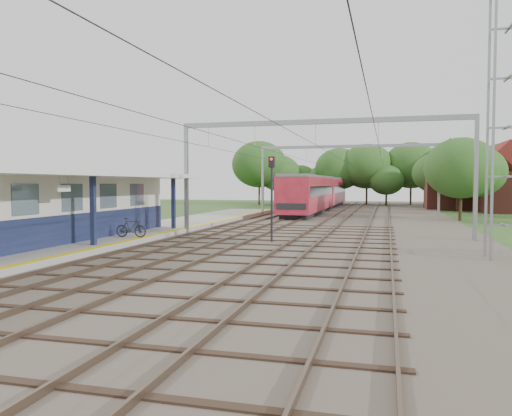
# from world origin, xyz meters

# --- Properties ---
(ground) EXTENTS (160.00, 160.00, 0.00)m
(ground) POSITION_xyz_m (0.00, 0.00, 0.00)
(ground) COLOR #2D4C1E
(ground) RESTS_ON ground
(ballast_bed) EXTENTS (18.00, 90.00, 0.10)m
(ballast_bed) POSITION_xyz_m (4.00, 30.00, 0.05)
(ballast_bed) COLOR #473D33
(ballast_bed) RESTS_ON ground
(platform) EXTENTS (5.00, 52.00, 0.35)m
(platform) POSITION_xyz_m (-7.50, 14.00, 0.17)
(platform) COLOR gray
(platform) RESTS_ON ground
(yellow_stripe) EXTENTS (0.45, 52.00, 0.01)m
(yellow_stripe) POSITION_xyz_m (-5.25, 14.00, 0.35)
(yellow_stripe) COLOR yellow
(yellow_stripe) RESTS_ON platform
(station_building) EXTENTS (3.41, 18.00, 3.40)m
(station_building) POSITION_xyz_m (-8.88, 7.00, 2.04)
(station_building) COLOR beige
(station_building) RESTS_ON platform
(canopy) EXTENTS (6.40, 20.00, 3.44)m
(canopy) POSITION_xyz_m (-7.77, 6.00, 3.64)
(canopy) COLOR #131B3D
(canopy) RESTS_ON platform
(rail_tracks) EXTENTS (11.80, 88.00, 0.15)m
(rail_tracks) POSITION_xyz_m (1.50, 30.00, 0.18)
(rail_tracks) COLOR brown
(rail_tracks) RESTS_ON ballast_bed
(catenary_system) EXTENTS (17.22, 88.00, 7.00)m
(catenary_system) POSITION_xyz_m (3.39, 25.28, 5.51)
(catenary_system) COLOR gray
(catenary_system) RESTS_ON ground
(lattice_pylon) EXTENTS (1.30, 1.30, 12.00)m
(lattice_pylon) POSITION_xyz_m (12.00, 8.00, 6.00)
(lattice_pylon) COLOR gray
(lattice_pylon) RESTS_ON ground
(tree_band) EXTENTS (31.72, 30.88, 8.82)m
(tree_band) POSITION_xyz_m (3.84, 57.12, 4.92)
(tree_band) COLOR #382619
(tree_band) RESTS_ON ground
(house_far) EXTENTS (8.00, 6.12, 8.66)m
(house_far) POSITION_xyz_m (16.00, 52.00, 3.23)
(house_far) COLOR brown
(house_far) RESTS_ON ground
(bicycle) EXTENTS (1.74, 0.54, 1.04)m
(bicycle) POSITION_xyz_m (-5.84, 9.41, 0.87)
(bicycle) COLOR black
(bicycle) RESTS_ON platform
(train) EXTENTS (3.03, 37.69, 3.97)m
(train) POSITION_xyz_m (-0.50, 45.71, 2.21)
(train) COLOR black
(train) RESTS_ON ballast_bed
(signal_post) EXTENTS (0.34, 0.29, 4.65)m
(signal_post) POSITION_xyz_m (1.35, 11.53, 3.01)
(signal_post) COLOR black
(signal_post) RESTS_ON ground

